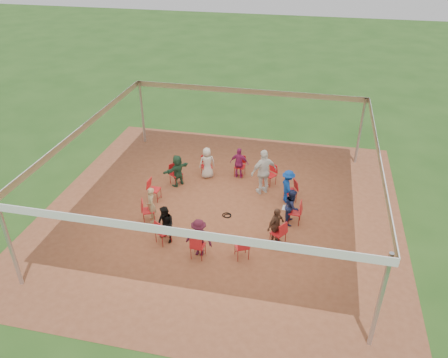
% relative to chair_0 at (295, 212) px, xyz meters
% --- Properties ---
extents(ground, '(80.00, 80.00, 0.00)m').
position_rel_chair_0_xyz_m(ground, '(-2.69, 0.17, -0.45)').
color(ground, '#244B17').
rests_on(ground, ground).
extents(dirt_patch, '(13.00, 13.00, 0.00)m').
position_rel_chair_0_xyz_m(dirt_patch, '(-2.69, 0.17, -0.44)').
color(dirt_patch, brown).
rests_on(dirt_patch, ground).
extents(tent, '(10.33, 10.33, 3.00)m').
position_rel_chair_0_xyz_m(tent, '(-2.69, 0.17, 1.92)').
color(tent, '#B2B2B7').
rests_on(tent, ground).
extents(chair_0, '(0.47, 0.45, 0.90)m').
position_rel_chair_0_xyz_m(chair_0, '(0.00, 0.00, 0.00)').
color(chair_0, red).
rests_on(chair_0, ground).
extents(chair_1, '(0.58, 0.57, 0.90)m').
position_rel_chair_0_xyz_m(chair_1, '(-0.28, 1.37, 0.00)').
color(chair_1, red).
rests_on(chair_1, ground).
extents(chair_2, '(0.59, 0.60, 0.90)m').
position_rel_chair_0_xyz_m(chair_2, '(-1.20, 2.42, 0.00)').
color(chair_2, red).
rests_on(chair_2, ground).
extents(chair_3, '(0.45, 0.47, 0.90)m').
position_rel_chair_0_xyz_m(chair_3, '(-2.52, 2.86, 0.00)').
color(chair_3, red).
rests_on(chair_3, ground).
extents(chair_4, '(0.57, 0.58, 0.90)m').
position_rel_chair_0_xyz_m(chair_4, '(-3.89, 2.59, 0.00)').
color(chair_4, red).
rests_on(chair_4, ground).
extents(chair_5, '(0.60, 0.59, 0.90)m').
position_rel_chair_0_xyz_m(chair_5, '(-4.94, 1.66, 0.00)').
color(chair_5, red).
rests_on(chair_5, ground).
extents(chair_6, '(0.47, 0.45, 0.90)m').
position_rel_chair_0_xyz_m(chair_6, '(-5.39, 0.34, 0.00)').
color(chair_6, red).
rests_on(chair_6, ground).
extents(chair_7, '(0.58, 0.57, 0.90)m').
position_rel_chair_0_xyz_m(chair_7, '(-5.11, -1.03, 0.00)').
color(chair_7, red).
rests_on(chair_7, ground).
extents(chair_8, '(0.59, 0.60, 0.90)m').
position_rel_chair_0_xyz_m(chair_8, '(-4.19, -2.08, 0.00)').
color(chair_8, red).
rests_on(chair_8, ground).
extents(chair_9, '(0.45, 0.47, 0.90)m').
position_rel_chair_0_xyz_m(chair_9, '(-2.86, -2.52, 0.00)').
color(chair_9, red).
rests_on(chair_9, ground).
extents(chair_10, '(0.57, 0.58, 0.90)m').
position_rel_chair_0_xyz_m(chair_10, '(-1.49, -2.25, 0.00)').
color(chair_10, red).
rests_on(chair_10, ground).
extents(chair_11, '(0.60, 0.59, 0.90)m').
position_rel_chair_0_xyz_m(chair_11, '(-0.45, -1.32, 0.00)').
color(chair_11, red).
rests_on(chair_11, ground).
extents(person_seated_0, '(0.42, 0.67, 1.34)m').
position_rel_chair_0_xyz_m(person_seated_0, '(-0.12, 0.01, 0.23)').
color(person_seated_0, '#171F44').
rests_on(person_seated_0, ground).
extents(person_seated_1, '(0.77, 0.97, 1.34)m').
position_rel_chair_0_xyz_m(person_seated_1, '(-0.38, 1.32, 0.23)').
color(person_seated_1, navy).
rests_on(person_seated_1, ground).
extents(person_seated_2, '(0.81, 0.45, 1.34)m').
position_rel_chair_0_xyz_m(person_seated_2, '(-2.53, 2.74, 0.23)').
color(person_seated_2, '#9A2565').
rests_on(person_seated_2, ground).
extents(person_seated_3, '(0.75, 0.62, 1.34)m').
position_rel_chair_0_xyz_m(person_seated_3, '(-3.84, 2.48, 0.23)').
color(person_seated_3, '#BEB4A7').
rests_on(person_seated_3, ground).
extents(person_seated_4, '(1.08, 1.29, 1.34)m').
position_rel_chair_0_xyz_m(person_seated_4, '(-4.84, 1.60, 0.23)').
color(person_seated_4, '#254E35').
rests_on(person_seated_4, ground).
extents(person_seated_5, '(0.51, 0.58, 1.34)m').
position_rel_chair_0_xyz_m(person_seated_5, '(-5.00, -0.98, 0.23)').
color(person_seated_5, tan).
rests_on(person_seated_5, ground).
extents(person_seated_6, '(0.75, 0.67, 1.34)m').
position_rel_chair_0_xyz_m(person_seated_6, '(-4.12, -1.98, 0.23)').
color(person_seated_6, black).
rests_on(person_seated_6, ground).
extents(person_seated_7, '(0.89, 0.48, 1.34)m').
position_rel_chair_0_xyz_m(person_seated_7, '(-2.86, -2.40, 0.23)').
color(person_seated_7, '#401223').
rests_on(person_seated_7, ground).
extents(person_seated_8, '(0.77, 0.88, 1.34)m').
position_rel_chair_0_xyz_m(person_seated_8, '(-0.55, -1.26, 0.23)').
color(person_seated_8, brown).
rests_on(person_seated_8, ground).
extents(standing_person, '(1.22, 1.11, 1.88)m').
position_rel_chair_0_xyz_m(standing_person, '(-1.38, 1.77, 0.49)').
color(standing_person, silver).
rests_on(standing_person, ground).
extents(cable_coil, '(0.42, 0.42, 0.03)m').
position_rel_chair_0_xyz_m(cable_coil, '(-2.43, -0.12, -0.43)').
color(cable_coil, black).
rests_on(cable_coil, ground).
extents(laptop, '(0.27, 0.33, 0.22)m').
position_rel_chair_0_xyz_m(laptop, '(-0.28, 0.02, 0.18)').
color(laptop, '#B7B7BC').
rests_on(laptop, ground).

